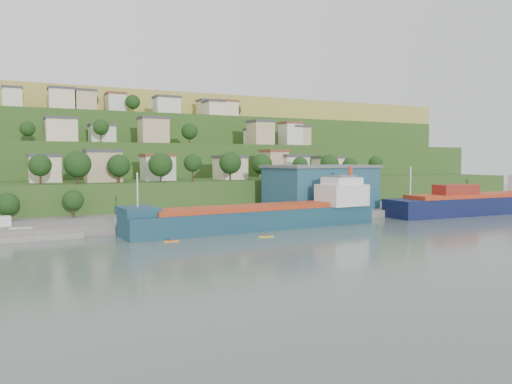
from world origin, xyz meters
TOP-DOWN VIEW (x-y plane):
  - ground at (0.00, 0.00)m, footprint 500.00×500.00m
  - quay at (20.00, 28.00)m, footprint 220.00×26.00m
  - hillside at (0.01, 168.70)m, footprint 360.00×211.18m
  - cargo_ship_near at (5.81, 10.13)m, footprint 64.12×14.04m
  - cargo_ship_far at (82.53, 9.61)m, footprint 66.81×13.68m
  - warehouse at (33.51, 27.57)m, footprint 32.44×21.45m
  - dinghy at (-46.66, 19.53)m, footprint 4.80×2.45m
  - kayak_orange at (-19.98, 0.79)m, footprint 3.13×0.76m
  - kayak_yellow at (-0.26, -2.21)m, footprint 3.17×1.43m

SIDE VIEW (x-z plane):
  - ground at x=0.00m, z-range 0.00..0.00m
  - quay at x=20.00m, z-range -2.00..2.00m
  - hillside at x=0.01m, z-range -47.91..48.09m
  - kayak_orange at x=-19.98m, z-range -0.16..0.62m
  - kayak_yellow at x=-0.26m, z-range -0.16..0.62m
  - dinghy at x=-46.66m, z-range 1.20..2.12m
  - cargo_ship_near at x=5.81m, z-range -5.56..10.78m
  - cargo_ship_far at x=82.53m, z-range -6.17..11.87m
  - warehouse at x=33.51m, z-range 2.03..14.83m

